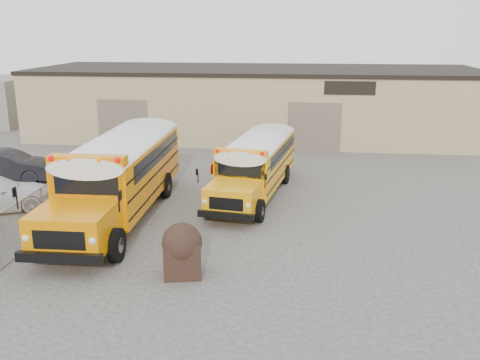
# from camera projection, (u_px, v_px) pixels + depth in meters

# --- Properties ---
(ground) EXTENTS (120.00, 120.00, 0.00)m
(ground) POSITION_uv_depth(u_px,v_px,m) (206.00, 242.00, 18.97)
(ground) COLOR #44403E
(ground) RESTS_ON ground
(warehouse) EXTENTS (30.20, 10.20, 4.67)m
(warehouse) POSITION_uv_depth(u_px,v_px,m) (256.00, 101.00, 37.41)
(warehouse) COLOR tan
(warehouse) RESTS_ON ground
(chainlink_fence) EXTENTS (0.07, 18.07, 1.81)m
(chainlink_fence) POSITION_uv_depth(u_px,v_px,m) (77.00, 188.00, 22.26)
(chainlink_fence) COLOR #94969C
(chainlink_fence) RESTS_ON ground
(school_bus_left) EXTENTS (3.38, 11.10, 3.24)m
(school_bus_left) POSITION_uv_depth(u_px,v_px,m) (160.00, 137.00, 27.80)
(school_bus_left) COLOR orange
(school_bus_left) RESTS_ON ground
(school_bus_right) EXTENTS (3.46, 9.21, 2.63)m
(school_bus_right) POSITION_uv_depth(u_px,v_px,m) (279.00, 138.00, 29.29)
(school_bus_right) COLOR #FFA50D
(school_bus_right) RESTS_ON ground
(tarp_bundle) EXTENTS (1.30, 1.23, 1.68)m
(tarp_bundle) POSITION_uv_depth(u_px,v_px,m) (182.00, 249.00, 16.21)
(tarp_bundle) COLOR black
(tarp_bundle) RESTS_ON ground
(car_dark) EXTENTS (4.83, 2.23, 1.53)m
(car_dark) POSITION_uv_depth(u_px,v_px,m) (7.00, 166.00, 26.34)
(car_dark) COLOR black
(car_dark) RESTS_ON ground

